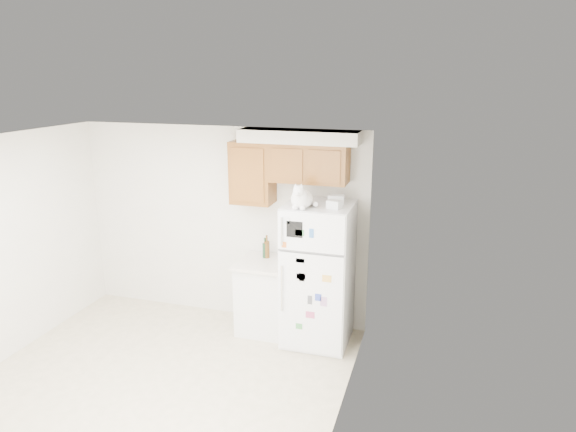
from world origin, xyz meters
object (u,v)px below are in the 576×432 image
at_px(cat, 301,198).
at_px(bottle_green, 265,248).
at_px(base_counter, 265,295).
at_px(storage_box_back, 336,199).
at_px(refrigerator, 318,275).
at_px(storage_box_front, 334,204).
at_px(bottle_amber, 267,247).

height_order(cat, bottle_green, cat).
height_order(base_counter, cat, cat).
height_order(storage_box_back, bottle_green, storage_box_back).
relative_size(refrigerator, base_counter, 1.85).
bearing_deg(bottle_green, storage_box_front, -18.73).
bearing_deg(bottle_green, cat, -35.44).
relative_size(bottle_green, bottle_amber, 0.88).
xyz_separation_m(cat, storage_box_back, (0.32, 0.31, -0.06)).
height_order(base_counter, bottle_amber, bottle_amber).
relative_size(base_counter, bottle_amber, 3.17).
bearing_deg(bottle_amber, storage_box_front, -19.51).
bearing_deg(storage_box_back, bottle_amber, 164.86).
bearing_deg(storage_box_front, bottle_green, 178.67).
distance_m(cat, storage_box_back, 0.45).
distance_m(refrigerator, cat, 1.00).
relative_size(refrigerator, cat, 3.95).
bearing_deg(base_counter, cat, -28.56).
xyz_separation_m(base_counter, bottle_green, (-0.03, 0.11, 0.59)).
relative_size(refrigerator, bottle_green, 6.65).
bearing_deg(storage_box_front, bottle_amber, 177.89).
bearing_deg(refrigerator, base_counter, 173.90).
distance_m(base_counter, cat, 1.49).
bearing_deg(bottle_amber, cat, -36.95).
xyz_separation_m(storage_box_back, bottle_amber, (-0.87, 0.10, -0.69)).
bearing_deg(bottle_amber, refrigerator, -15.41).
distance_m(refrigerator, storage_box_back, 0.92).
bearing_deg(refrigerator, cat, -123.52).
bearing_deg(storage_box_back, bottle_green, 165.41).
relative_size(base_counter, cat, 2.14).
relative_size(base_counter, bottle_green, 3.60).
xyz_separation_m(refrigerator, storage_box_back, (0.17, 0.09, 0.90)).
height_order(refrigerator, bottle_amber, refrigerator).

